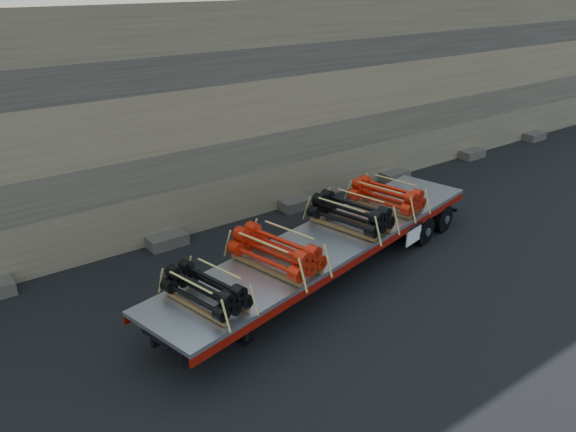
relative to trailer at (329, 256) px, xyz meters
name	(u,v)px	position (x,y,z in m)	size (l,w,h in m)	color
ground	(341,278)	(0.17, -0.34, -0.58)	(120.00, 120.00, 0.00)	black
rock_wall	(217,110)	(0.17, 6.16, 2.92)	(44.00, 3.00, 7.00)	#7A6B54
trailer	(329,256)	(0.00, 0.00, 0.00)	(11.58, 2.23, 1.16)	#B7B9BF
bundle_front	(206,290)	(-4.30, -0.93, 0.92)	(0.96, 1.93, 0.68)	black
bundle_midfront	(276,252)	(-2.11, -0.46, 0.98)	(1.12, 2.24, 0.80)	red
bundle_midrear	(350,214)	(0.90, 0.20, 0.97)	(1.11, 2.22, 0.79)	black
bundle_rear	(387,196)	(2.74, 0.60, 0.95)	(1.05, 2.10, 0.75)	red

